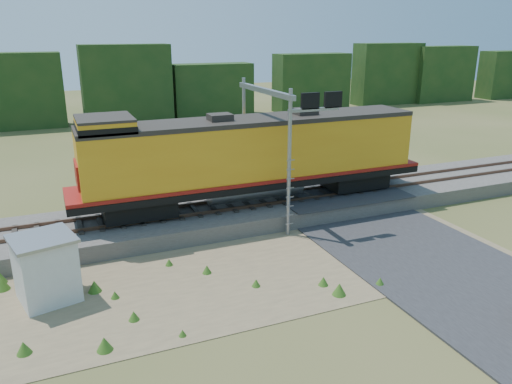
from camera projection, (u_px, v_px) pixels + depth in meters
name	position (u px, v px, depth m)	size (l,w,h in m)	color
ground	(260.00, 274.00, 19.86)	(140.00, 140.00, 0.00)	#475123
ballast	(213.00, 215.00, 25.00)	(70.00, 5.00, 0.80)	slate
rails	(212.00, 206.00, 24.85)	(70.00, 1.54, 0.16)	brown
dirt_shoulder	(208.00, 277.00, 19.56)	(26.00, 8.00, 0.03)	#8C7754
road	(392.00, 238.00, 23.06)	(7.00, 66.00, 0.86)	#38383A
tree_line_north	(117.00, 92.00, 52.23)	(130.00, 3.00, 6.50)	#193714
weed_clumps	(173.00, 290.00, 18.66)	(15.00, 6.20, 0.56)	#37641C
locomotive	(251.00, 156.00, 24.87)	(18.29, 2.79, 4.72)	black
shed	(46.00, 268.00, 17.62)	(2.49, 2.49, 2.43)	silver
signal_gantry	(277.00, 119.00, 24.12)	(2.71, 6.20, 6.84)	gray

